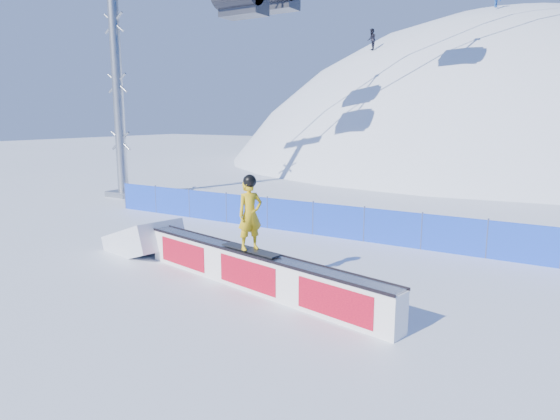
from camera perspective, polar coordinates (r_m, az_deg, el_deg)
The scene contains 7 objects.
ground at distance 14.23m, azimuth -1.23°, elevation -6.89°, with size 160.00×160.00×0.00m, color white.
snow_hill at distance 58.31m, azimuth 22.52°, elevation -12.66°, with size 64.00×64.00×64.00m.
safety_fence at distance 17.90m, azimuth 6.62°, elevation -1.30°, with size 22.05×0.05×1.30m.
rail_box at distance 12.55m, azimuth -2.90°, elevation -6.99°, with size 8.20×2.27×0.99m.
snow_ramp at distance 16.67m, azimuth -15.23°, elevation -4.63°, with size 2.40×1.60×0.90m, color white, non-canonical shape.
snowboarder at distance 12.30m, azimuth -3.44°, elevation -0.42°, with size 1.86×0.77×1.91m.
distant_skiers at distance 42.84m, azimuth 25.88°, elevation 19.36°, with size 19.77×6.57×4.95m.
Camera 1 is at (7.39, -11.37, 4.29)m, focal length 32.00 mm.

